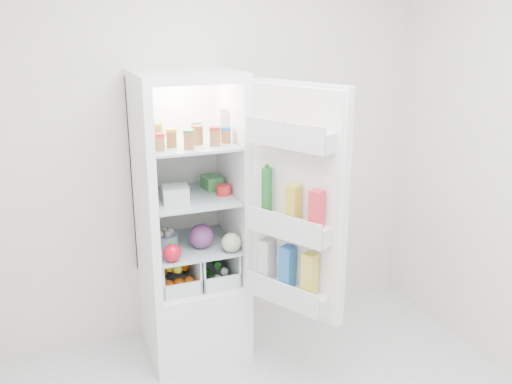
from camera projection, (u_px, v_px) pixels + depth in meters
name	position (u px, v px, depth m)	size (l,w,h in m)	color
room_walls	(311.00, 149.00, 2.29)	(3.02, 3.02, 2.61)	silver
refrigerator	(190.00, 252.00, 3.61)	(0.60, 0.60, 1.80)	white
shelf_low	(192.00, 245.00, 3.53)	(0.49, 0.53, 0.01)	#A2B9BE
shelf_mid	(191.00, 197.00, 3.44)	(0.49, 0.53, 0.01)	#A2B9BE
shelf_top	(189.00, 144.00, 3.34)	(0.49, 0.53, 0.01)	#A2B9BE
crisper_left	(174.00, 267.00, 3.53)	(0.23, 0.46, 0.22)	silver
crisper_right	(212.00, 261.00, 3.61)	(0.23, 0.46, 0.22)	silver
condiment_jars	(189.00, 137.00, 3.27)	(0.46, 0.34, 0.08)	#B21919
squeeze_bottle	(222.00, 124.00, 3.40)	(0.05, 0.05, 0.18)	white
tub_white	(176.00, 194.00, 3.31)	(0.15, 0.15, 0.10)	silver
tin_red	(224.00, 190.00, 3.45)	(0.09, 0.09, 0.06)	red
foil_tray	(177.00, 192.00, 3.44)	(0.16, 0.12, 0.04)	silver
tub_green	(212.00, 182.00, 3.57)	(0.10, 0.14, 0.08)	#408E46
red_cabbage	(201.00, 236.00, 3.45)	(0.15, 0.15, 0.15)	#541C4E
bell_pepper	(172.00, 253.00, 3.26)	(0.11, 0.11, 0.11)	red
mushroom_bowl	(165.00, 240.00, 3.48)	(0.16, 0.16, 0.08)	#829FC1
salad_bag	(231.00, 243.00, 3.39)	(0.12, 0.12, 0.12)	#9DB386
citrus_pile	(176.00, 273.00, 3.49)	(0.20, 0.24, 0.16)	#FF630D
veg_pile	(213.00, 267.00, 3.63)	(0.16, 0.30, 0.10)	#1B521B
fridge_door	(295.00, 209.00, 3.10)	(0.41, 0.56, 1.30)	white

